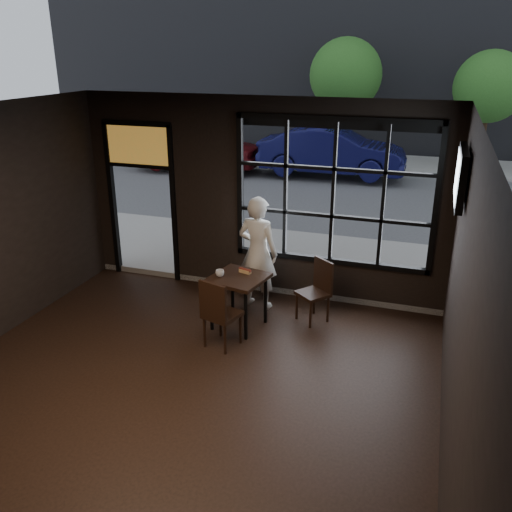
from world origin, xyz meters
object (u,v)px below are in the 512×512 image
(man, at_px, (258,253))
(navy_car, at_px, (332,151))
(cafe_table, at_px, (239,301))
(chair_near, at_px, (222,312))

(man, distance_m, navy_car, 9.33)
(navy_car, bearing_deg, cafe_table, -177.68)
(navy_car, bearing_deg, man, -177.12)
(chair_near, relative_size, man, 0.56)
(cafe_table, distance_m, navy_car, 10.09)
(cafe_table, relative_size, man, 0.45)
(chair_near, relative_size, navy_car, 0.22)
(cafe_table, xyz_separation_m, man, (0.04, 0.75, 0.50))
(cafe_table, height_order, navy_car, navy_car)
(cafe_table, height_order, man, man)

